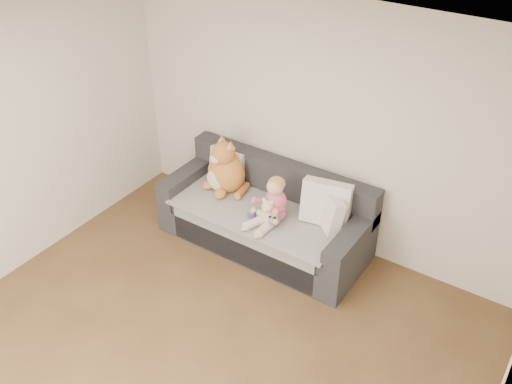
# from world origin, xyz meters

# --- Properties ---
(room_shell) EXTENTS (5.00, 5.00, 5.00)m
(room_shell) POSITION_xyz_m (0.00, 0.42, 1.30)
(room_shell) COLOR brown
(room_shell) RESTS_ON ground
(sofa) EXTENTS (2.20, 0.94, 0.85)m
(sofa) POSITION_xyz_m (-0.37, 2.06, 0.31)
(sofa) COLOR #242429
(sofa) RESTS_ON ground
(cushion_left) EXTENTS (0.41, 0.19, 0.39)m
(cushion_left) POSITION_xyz_m (-0.99, 2.25, 0.66)
(cushion_left) COLOR silver
(cushion_left) RESTS_ON sofa
(cushion_right_back) EXTENTS (0.52, 0.31, 0.46)m
(cushion_right_back) POSITION_xyz_m (0.27, 2.16, 0.69)
(cushion_right_back) COLOR silver
(cushion_right_back) RESTS_ON sofa
(cushion_right_front) EXTENTS (0.41, 0.39, 0.37)m
(cushion_right_front) POSITION_xyz_m (0.34, 2.11, 0.65)
(cushion_right_front) COLOR silver
(cushion_right_front) RESTS_ON sofa
(toddler) EXTENTS (0.35, 0.51, 0.50)m
(toddler) POSITION_xyz_m (-0.17, 1.88, 0.68)
(toddler) COLOR #D54B7A
(toddler) RESTS_ON sofa
(plush_cat) EXTENTS (0.49, 0.45, 0.64)m
(plush_cat) POSITION_xyz_m (-0.91, 2.08, 0.71)
(plush_cat) COLOR #A24824
(plush_cat) RESTS_ON sofa
(teddy_bear) EXTENTS (0.23, 0.17, 0.29)m
(teddy_bear) POSITION_xyz_m (-0.19, 1.82, 0.59)
(teddy_bear) COLOR beige
(teddy_bear) RESTS_ON sofa
(plush_cow) EXTENTS (0.13, 0.19, 0.16)m
(plush_cow) POSITION_xyz_m (-0.12, 1.81, 0.54)
(plush_cow) COLOR white
(plush_cow) RESTS_ON sofa
(sippy_cup) EXTENTS (0.11, 0.09, 0.12)m
(sippy_cup) POSITION_xyz_m (-0.35, 1.78, 0.54)
(sippy_cup) COLOR #563695
(sippy_cup) RESTS_ON sofa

